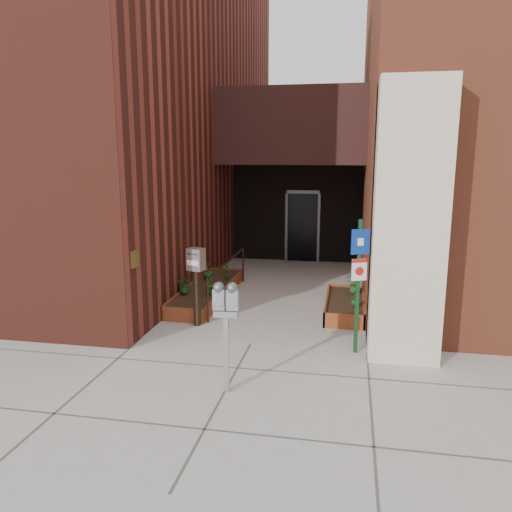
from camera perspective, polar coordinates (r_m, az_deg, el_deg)
The scene contains 15 objects.
ground at distance 8.85m, azimuth -0.69°, elevation -10.10°, with size 80.00×80.00×0.00m, color #9E9991.
architecture at distance 15.17m, azimuth 3.98°, elevation 17.97°, with size 20.00×14.60×10.00m.
planter_left at distance 11.66m, azimuth -5.55°, elevation -4.12°, with size 0.90×3.60×0.30m.
planter_right at distance 10.73m, azimuth 10.12°, elevation -5.62°, with size 0.80×2.20×0.30m.
handrail at distance 11.33m, azimuth -3.25°, elevation -1.34°, with size 0.04×3.34×0.90m.
parking_meter at distance 6.81m, azimuth -3.46°, elevation -5.90°, with size 0.36×0.17×1.58m.
sign_post at distance 8.27m, azimuth 11.66°, elevation -1.85°, with size 0.29×0.13×2.25m.
payment_dropbox at distance 9.56m, azimuth -6.86°, elevation -1.63°, with size 0.35×0.29×1.53m.
shrub_left_a at distance 10.99m, azimuth -8.13°, elevation -3.17°, with size 0.36×0.36×0.40m, color #255A19.
shrub_left_b at distance 10.95m, azimuth -5.38°, elevation -3.15°, with size 0.22×0.22×0.40m, color #215017.
shrub_left_c at distance 12.22m, azimuth -5.56°, elevation -1.62°, with size 0.22×0.22×0.40m, color #255E1B.
shrub_left_d at distance 12.14m, azimuth -3.36°, elevation -1.77°, with size 0.19×0.19×0.36m, color #214F16.
shrub_right_a at distance 10.17m, azimuth 11.30°, elevation -4.77°, with size 0.17×0.17×0.30m, color #17511C.
shrub_right_b at distance 11.29m, azimuth 11.50°, elevation -2.97°, with size 0.19×0.19×0.37m, color #1B5E20.
shrub_right_c at distance 11.11m, azimuth 11.16°, elevation -3.17°, with size 0.34×0.34×0.38m, color #295F1B.
Camera 1 is at (1.64, -8.07, 3.25)m, focal length 35.00 mm.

